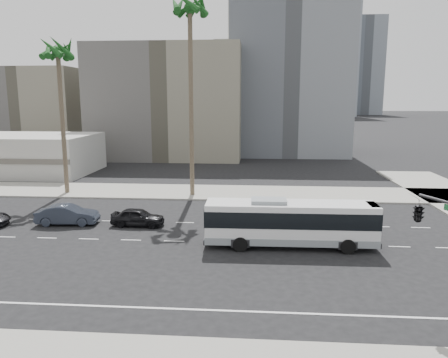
# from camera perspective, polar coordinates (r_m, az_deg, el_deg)

# --- Properties ---
(ground) EXTENTS (700.00, 700.00, 0.00)m
(ground) POSITION_cam_1_polar(r_m,az_deg,el_deg) (29.32, -0.84, -8.44)
(ground) COLOR black
(ground) RESTS_ON ground
(sidewalk_north) EXTENTS (120.00, 7.00, 0.15)m
(sidewalk_north) POSITION_cam_1_polar(r_m,az_deg,el_deg) (44.20, 0.96, -1.81)
(sidewalk_north) COLOR gray
(sidewalk_north) RESTS_ON ground
(commercial_low) EXTENTS (22.00, 12.16, 5.00)m
(commercial_low) POSITION_cam_1_polar(r_m,az_deg,el_deg) (63.08, -26.78, 3.01)
(commercial_low) COLOR #B0AEA7
(commercial_low) RESTS_ON ground
(midrise_beige_west) EXTENTS (24.00, 18.00, 18.00)m
(midrise_beige_west) POSITION_cam_1_polar(r_m,az_deg,el_deg) (74.04, -7.10, 10.05)
(midrise_beige_west) COLOR #5F5C56
(midrise_beige_west) RESTS_ON ground
(midrise_gray_center) EXTENTS (20.00, 20.00, 26.00)m
(midrise_gray_center) POSITION_cam_1_polar(r_m,az_deg,el_deg) (79.87, 8.47, 12.92)
(midrise_gray_center) COLOR slate
(midrise_gray_center) RESTS_ON ground
(midrise_beige_far) EXTENTS (18.00, 16.00, 15.00)m
(midrise_beige_far) POSITION_cam_1_polar(r_m,az_deg,el_deg) (87.57, -23.51, 8.35)
(midrise_beige_far) COLOR #5F5C56
(midrise_beige_far) RESTS_ON ground
(civic_tower) EXTENTS (42.00, 42.00, 129.00)m
(civic_tower) POSITION_cam_1_polar(r_m,az_deg,el_deg) (279.18, 3.51, 16.55)
(civic_tower) COLOR #BAB8AB
(civic_tower) RESTS_ON ground
(highrise_right) EXTENTS (26.00, 26.00, 70.00)m
(highrise_right) POSITION_cam_1_polar(r_m,az_deg,el_deg) (262.33, 14.16, 15.81)
(highrise_right) COLOR slate
(highrise_right) RESTS_ON ground
(highrise_far) EXTENTS (22.00, 22.00, 60.00)m
(highrise_far) POSITION_cam_1_polar(r_m,az_deg,el_deg) (296.13, 18.03, 14.01)
(highrise_far) COLOR slate
(highrise_far) RESTS_ON ground
(city_bus) EXTENTS (11.09, 2.71, 3.18)m
(city_bus) POSITION_cam_1_polar(r_m,az_deg,el_deg) (28.40, 8.82, -5.66)
(city_bus) COLOR silver
(city_bus) RESTS_ON ground
(car_a) EXTENTS (1.82, 4.12, 1.38)m
(car_a) POSITION_cam_1_polar(r_m,az_deg,el_deg) (33.48, -11.41, -4.99)
(car_a) COLOR black
(car_a) RESTS_ON ground
(car_b) EXTENTS (2.02, 4.79, 1.54)m
(car_b) POSITION_cam_1_polar(r_m,az_deg,el_deg) (35.33, -20.12, -4.48)
(car_b) COLOR #272D38
(car_b) RESTS_ON ground
(traffic_signal) EXTENTS (2.55, 3.58, 5.60)m
(traffic_signal) POSITION_cam_1_polar(r_m,az_deg,el_deg) (20.20, 25.09, -4.42)
(traffic_signal) COLOR #262628
(traffic_signal) RESTS_ON ground
(palm_near) EXTENTS (5.75, 5.75, 19.31)m
(palm_near) POSITION_cam_1_polar(r_m,az_deg,el_deg) (42.79, -4.57, 21.24)
(palm_near) COLOR brown
(palm_near) RESTS_ON ground
(palm_mid) EXTENTS (4.95, 4.95, 15.31)m
(palm_mid) POSITION_cam_1_polar(r_m,az_deg,el_deg) (46.06, -21.25, 15.14)
(palm_mid) COLOR brown
(palm_mid) RESTS_ON ground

